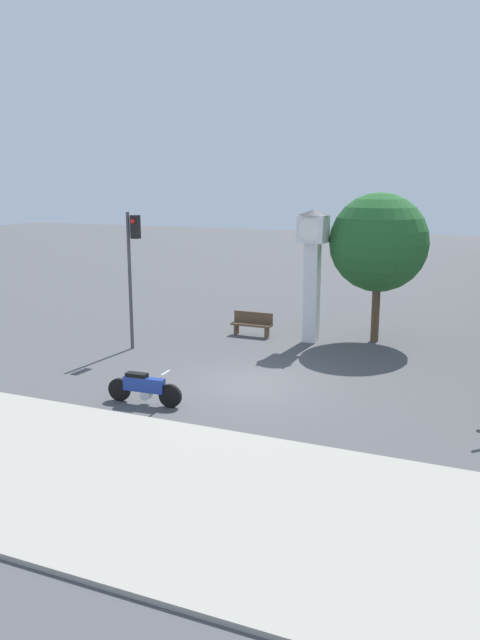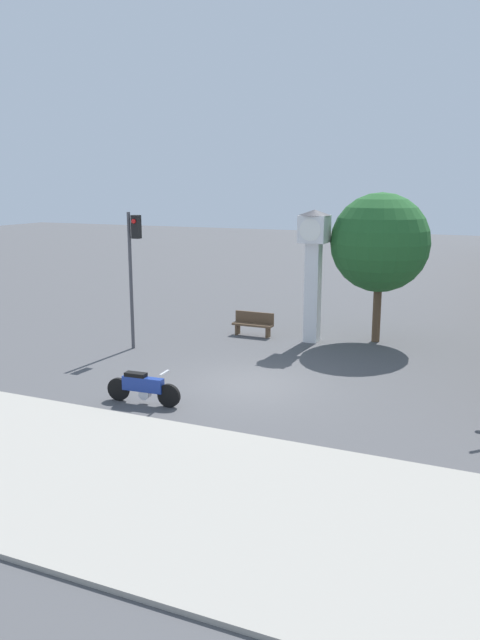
{
  "view_description": "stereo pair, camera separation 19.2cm",
  "coord_description": "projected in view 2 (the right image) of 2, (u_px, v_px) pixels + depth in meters",
  "views": [
    {
      "loc": [
        6.63,
        -16.31,
        5.79
      ],
      "look_at": [
        -0.89,
        1.28,
        1.6
      ],
      "focal_mm": 35.0,
      "sensor_mm": 36.0,
      "label": 1
    },
    {
      "loc": [
        6.81,
        -16.23,
        5.79
      ],
      "look_at": [
        -0.89,
        1.28,
        1.6
      ],
      "focal_mm": 35.0,
      "sensor_mm": 36.0,
      "label": 2
    }
  ],
  "objects": [
    {
      "name": "ground_plane",
      "position": [
        250.0,
        384.0,
        18.43
      ],
      "size": [
        120.0,
        120.0,
        0.0
      ],
      "primitive_type": "plane",
      "color": "#4C4C4F"
    },
    {
      "name": "traffic_light",
      "position": [
        133.0,
        257.0,
        21.68
      ],
      "size": [
        0.5,
        0.35,
        4.84
      ],
      "color": "#47474C",
      "rests_on": "ground_plane"
    },
    {
      "name": "bench",
      "position": [
        253.0,
        323.0,
        24.2
      ],
      "size": [
        1.6,
        0.44,
        0.92
      ],
      "color": "brown",
      "rests_on": "ground_plane"
    },
    {
      "name": "motorcycle",
      "position": [
        143.0,
        387.0,
        16.68
      ],
      "size": [
        2.16,
        0.47,
        0.95
      ],
      "rotation": [
        0.0,
        0.0,
        0.06
      ],
      "color": "black",
      "rests_on": "ground_plane"
    },
    {
      "name": "sidewalk_strip",
      "position": [
        120.0,
        478.0,
        12.42
      ],
      "size": [
        36.0,
        6.0,
        0.1
      ],
      "color": "#9E998E",
      "rests_on": "ground_plane"
    },
    {
      "name": "street_tree",
      "position": [
        380.0,
        243.0,
        22.62
      ],
      "size": [
        3.6,
        3.6,
        5.5
      ],
      "color": "brown",
      "rests_on": "ground_plane"
    },
    {
      "name": "clock_tower",
      "position": [
        314.0,
        256.0,
        22.7
      ],
      "size": [
        1.18,
        1.18,
        4.89
      ],
      "color": "white",
      "rests_on": "ground_plane"
    }
  ]
}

